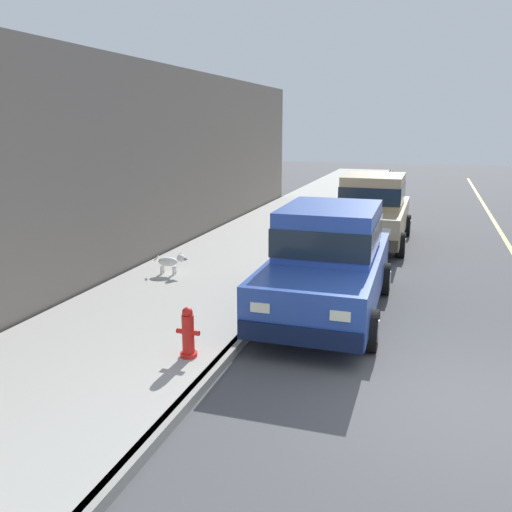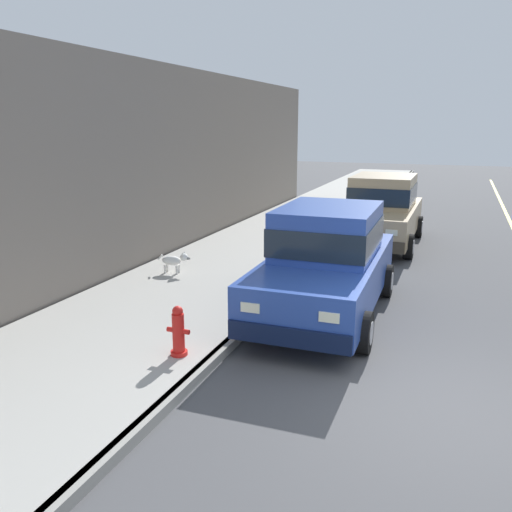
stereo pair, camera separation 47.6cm
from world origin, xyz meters
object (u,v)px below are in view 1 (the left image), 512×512
car_blue_sedan (328,259)px  fire_hydrant (188,334)px  dog_white (171,261)px  car_tan_sedan (372,209)px

car_blue_sedan → fire_hydrant: car_blue_sedan is taller
car_blue_sedan → fire_hydrant: size_ratio=6.38×
car_blue_sedan → fire_hydrant: bearing=-117.7°
fire_hydrant → dog_white: bearing=120.3°
car_tan_sedan → car_blue_sedan: bearing=-91.2°
car_tan_sedan → dog_white: 6.30m
fire_hydrant → car_tan_sedan: bearing=79.9°
car_tan_sedan → fire_hydrant: car_tan_sedan is taller
car_blue_sedan → car_tan_sedan: 6.00m
car_blue_sedan → dog_white: 3.72m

